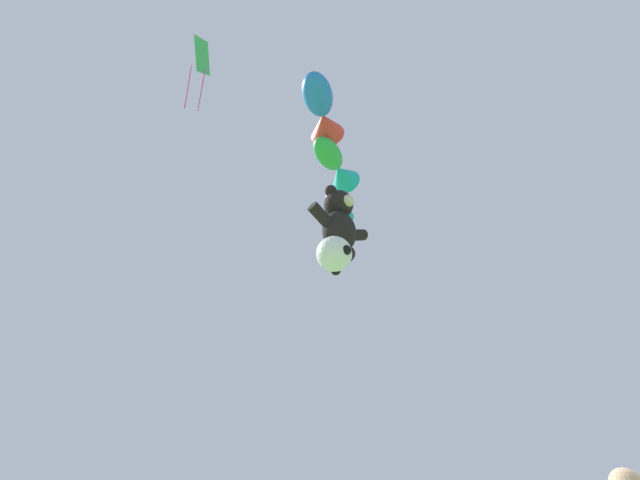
{
  "coord_description": "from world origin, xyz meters",
  "views": [
    {
      "loc": [
        -4.95,
        -1.17,
        1.43
      ],
      "look_at": [
        1.35,
        5.35,
        7.07
      ],
      "focal_mm": 24.0,
      "sensor_mm": 36.0,
      "label": 1
    }
  ],
  "objects_px": {
    "fish_kite_cobalt": "(321,110)",
    "soccer_ball_kite": "(334,254)",
    "fish_kite_violet": "(338,209)",
    "fish_kite_emerald": "(335,165)",
    "teddy_bear_kite": "(339,223)",
    "diamond_kite": "(201,61)"
  },
  "relations": [
    {
      "from": "fish_kite_cobalt",
      "to": "diamond_kite",
      "type": "height_order",
      "value": "diamond_kite"
    },
    {
      "from": "fish_kite_emerald",
      "to": "diamond_kite",
      "type": "height_order",
      "value": "diamond_kite"
    },
    {
      "from": "fish_kite_violet",
      "to": "fish_kite_emerald",
      "type": "relative_size",
      "value": 0.74
    },
    {
      "from": "soccer_ball_kite",
      "to": "fish_kite_violet",
      "type": "height_order",
      "value": "fish_kite_violet"
    },
    {
      "from": "fish_kite_violet",
      "to": "diamond_kite",
      "type": "bearing_deg",
      "value": -174.99
    },
    {
      "from": "teddy_bear_kite",
      "to": "fish_kite_violet",
      "type": "bearing_deg",
      "value": 43.44
    },
    {
      "from": "fish_kite_cobalt",
      "to": "soccer_ball_kite",
      "type": "bearing_deg",
      "value": 25.86
    },
    {
      "from": "teddy_bear_kite",
      "to": "fish_kite_cobalt",
      "type": "relative_size",
      "value": 0.95
    },
    {
      "from": "fish_kite_emerald",
      "to": "fish_kite_violet",
      "type": "bearing_deg",
      "value": 41.75
    },
    {
      "from": "fish_kite_violet",
      "to": "diamond_kite",
      "type": "xyz_separation_m",
      "value": [
        -5.97,
        -0.52,
        1.77
      ]
    },
    {
      "from": "soccer_ball_kite",
      "to": "fish_kite_violet",
      "type": "relative_size",
      "value": 0.58
    },
    {
      "from": "soccer_ball_kite",
      "to": "teddy_bear_kite",
      "type": "bearing_deg",
      "value": 27.84
    },
    {
      "from": "fish_kite_cobalt",
      "to": "diamond_kite",
      "type": "distance_m",
      "value": 3.63
    },
    {
      "from": "soccer_ball_kite",
      "to": "fish_kite_cobalt",
      "type": "bearing_deg",
      "value": -154.14
    },
    {
      "from": "teddy_bear_kite",
      "to": "diamond_kite",
      "type": "bearing_deg",
      "value": 164.23
    },
    {
      "from": "soccer_ball_kite",
      "to": "fish_kite_cobalt",
      "type": "relative_size",
      "value": 0.42
    },
    {
      "from": "soccer_ball_kite",
      "to": "diamond_kite",
      "type": "relative_size",
      "value": 0.32
    },
    {
      "from": "fish_kite_violet",
      "to": "fish_kite_cobalt",
      "type": "height_order",
      "value": "fish_kite_cobalt"
    },
    {
      "from": "teddy_bear_kite",
      "to": "fish_kite_emerald",
      "type": "xyz_separation_m",
      "value": [
        0.13,
        0.21,
        2.29
      ]
    },
    {
      "from": "fish_kite_violet",
      "to": "fish_kite_cobalt",
      "type": "relative_size",
      "value": 0.72
    },
    {
      "from": "fish_kite_emerald",
      "to": "diamond_kite",
      "type": "distance_m",
      "value": 4.75
    },
    {
      "from": "fish_kite_emerald",
      "to": "fish_kite_cobalt",
      "type": "bearing_deg",
      "value": -148.77
    }
  ]
}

